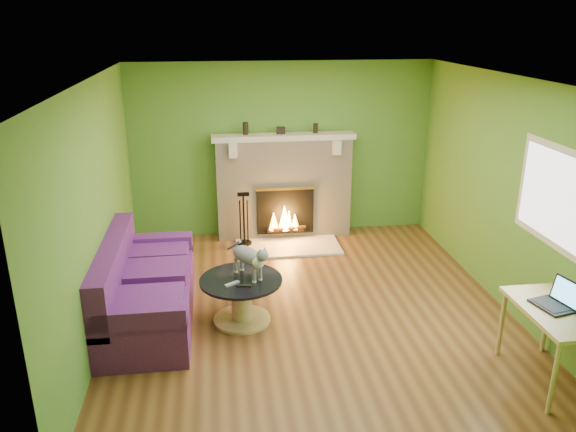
# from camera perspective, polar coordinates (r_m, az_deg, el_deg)

# --- Properties ---
(floor) EXTENTS (5.00, 5.00, 0.00)m
(floor) POSITION_cam_1_polar(r_m,az_deg,el_deg) (6.63, 2.12, -9.21)
(floor) COLOR brown
(floor) RESTS_ON ground
(ceiling) EXTENTS (5.00, 5.00, 0.00)m
(ceiling) POSITION_cam_1_polar(r_m,az_deg,el_deg) (5.84, 2.44, 13.77)
(ceiling) COLOR white
(ceiling) RESTS_ON wall_back
(wall_back) EXTENTS (5.00, 0.00, 5.00)m
(wall_back) POSITION_cam_1_polar(r_m,az_deg,el_deg) (8.49, -0.60, 6.73)
(wall_back) COLOR #54882C
(wall_back) RESTS_ON floor
(wall_front) EXTENTS (5.00, 0.00, 5.00)m
(wall_front) POSITION_cam_1_polar(r_m,az_deg,el_deg) (3.87, 8.63, -9.93)
(wall_front) COLOR #54882C
(wall_front) RESTS_ON floor
(wall_left) EXTENTS (0.00, 5.00, 5.00)m
(wall_left) POSITION_cam_1_polar(r_m,az_deg,el_deg) (6.15, -18.87, 0.60)
(wall_left) COLOR #54882C
(wall_left) RESTS_ON floor
(wall_right) EXTENTS (0.00, 5.00, 5.00)m
(wall_right) POSITION_cam_1_polar(r_m,az_deg,el_deg) (6.85, 21.18, 2.21)
(wall_right) COLOR #54882C
(wall_right) RESTS_ON floor
(window_frame) EXTENTS (0.00, 1.20, 1.20)m
(window_frame) POSITION_cam_1_polar(r_m,az_deg,el_deg) (6.04, 25.32, 1.90)
(window_frame) COLOR silver
(window_frame) RESTS_ON wall_right
(window_pane) EXTENTS (0.00, 1.06, 1.06)m
(window_pane) POSITION_cam_1_polar(r_m,az_deg,el_deg) (6.03, 25.26, 1.89)
(window_pane) COLOR white
(window_pane) RESTS_ON wall_right
(fireplace) EXTENTS (2.10, 0.46, 1.58)m
(fireplace) POSITION_cam_1_polar(r_m,az_deg,el_deg) (8.45, -0.44, 2.96)
(fireplace) COLOR beige
(fireplace) RESTS_ON floor
(hearth) EXTENTS (1.50, 0.75, 0.03)m
(hearth) POSITION_cam_1_polar(r_m,az_deg,el_deg) (8.22, 0.03, -3.12)
(hearth) COLOR beige
(hearth) RESTS_ON floor
(mantel) EXTENTS (2.10, 0.28, 0.08)m
(mantel) POSITION_cam_1_polar(r_m,az_deg,el_deg) (8.24, -0.43, 8.04)
(mantel) COLOR beige
(mantel) RESTS_ON fireplace
(sofa) EXTENTS (0.93, 2.05, 0.92)m
(sofa) POSITION_cam_1_polar(r_m,az_deg,el_deg) (6.41, -14.53, -7.32)
(sofa) COLOR #491961
(sofa) RESTS_ON floor
(coffee_table) EXTENTS (0.90, 0.90, 0.51)m
(coffee_table) POSITION_cam_1_polar(r_m,az_deg,el_deg) (6.23, -4.75, -8.19)
(coffee_table) COLOR #D8BB74
(coffee_table) RESTS_ON floor
(desk) EXTENTS (0.58, 0.99, 0.74)m
(desk) POSITION_cam_1_polar(r_m,az_deg,el_deg) (5.63, 25.51, -9.36)
(desk) COLOR #D8BB74
(desk) RESTS_ON floor
(cat) EXTENTS (0.57, 0.68, 0.41)m
(cat) POSITION_cam_1_polar(r_m,az_deg,el_deg) (6.09, -4.13, -4.41)
(cat) COLOR #5C5D61
(cat) RESTS_ON coffee_table
(remote_silver) EXTENTS (0.17, 0.13, 0.02)m
(remote_silver) POSITION_cam_1_polar(r_m,az_deg,el_deg) (6.02, -5.70, -6.86)
(remote_silver) COLOR gray
(remote_silver) RESTS_ON coffee_table
(remote_black) EXTENTS (0.17, 0.08, 0.02)m
(remote_black) POSITION_cam_1_polar(r_m,az_deg,el_deg) (5.97, -4.52, -7.07)
(remote_black) COLOR black
(remote_black) RESTS_ON coffee_table
(laptop) EXTENTS (0.36, 0.40, 0.25)m
(laptop) POSITION_cam_1_polar(r_m,az_deg,el_deg) (5.56, 25.39, -7.19)
(laptop) COLOR black
(laptop) RESTS_ON desk
(fire_tools) EXTENTS (0.21, 0.21, 0.80)m
(fire_tools) POSITION_cam_1_polar(r_m,az_deg,el_deg) (8.16, -4.50, -0.25)
(fire_tools) COLOR black
(fire_tools) RESTS_ON hearth
(mantel_vase_left) EXTENTS (0.08, 0.08, 0.18)m
(mantel_vase_left) POSITION_cam_1_polar(r_m,az_deg,el_deg) (8.20, -4.34, 8.85)
(mantel_vase_left) COLOR black
(mantel_vase_left) RESTS_ON mantel
(mantel_vase_right) EXTENTS (0.07, 0.07, 0.14)m
(mantel_vase_right) POSITION_cam_1_polar(r_m,az_deg,el_deg) (8.32, 2.81, 8.90)
(mantel_vase_right) COLOR black
(mantel_vase_right) RESTS_ON mantel
(mantel_box) EXTENTS (0.12, 0.08, 0.10)m
(mantel_box) POSITION_cam_1_polar(r_m,az_deg,el_deg) (8.25, -0.74, 8.69)
(mantel_box) COLOR black
(mantel_box) RESTS_ON mantel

